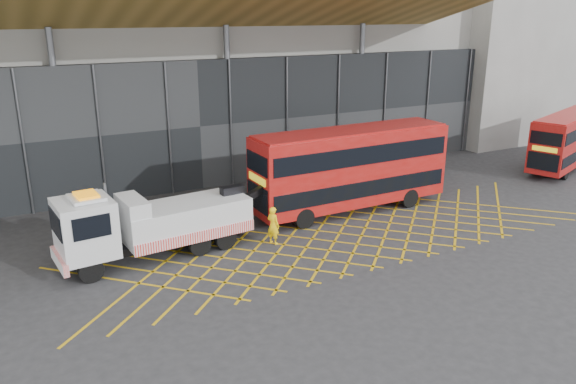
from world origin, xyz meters
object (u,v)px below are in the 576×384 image
worker (273,225)px  bus_second (568,138)px  bus_towed (351,166)px  recovery_truck (150,223)px

worker → bus_second: bearing=-107.9°
bus_towed → worker: size_ratio=6.13×
recovery_truck → bus_second: bus_second is taller
recovery_truck → worker: recovery_truck is taller
recovery_truck → worker: 5.79m
recovery_truck → bus_second: size_ratio=1.05×
recovery_truck → worker: bearing=-17.2°
bus_second → worker: (-24.74, -2.70, -1.25)m
bus_second → worker: 24.92m
bus_second → worker: bearing=166.1°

